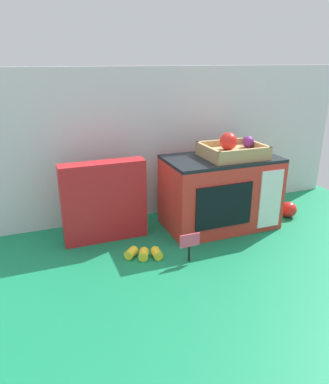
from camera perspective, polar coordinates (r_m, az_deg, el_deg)
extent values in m
plane|color=#147A4C|center=(1.46, 3.96, -5.63)|extent=(1.70, 1.70, 0.00)
cube|color=silver|center=(1.54, 1.01, 7.79)|extent=(1.61, 0.03, 0.61)
cube|color=red|center=(1.45, 8.66, -0.19)|extent=(0.43, 0.25, 0.27)
cube|color=black|center=(1.41, 8.96, 5.20)|extent=(0.43, 0.25, 0.01)
cube|color=black|center=(1.32, 9.35, -2.24)|extent=(0.22, 0.01, 0.16)
cube|color=white|center=(1.43, 16.27, -1.08)|extent=(0.10, 0.01, 0.23)
cube|color=tan|center=(1.41, 10.58, 5.93)|extent=(0.22, 0.19, 0.03)
cube|color=tan|center=(1.33, 12.58, 6.05)|extent=(0.22, 0.01, 0.02)
cube|color=tan|center=(1.48, 8.89, 7.66)|extent=(0.22, 0.01, 0.02)
cube|color=tan|center=(1.35, 6.80, 6.61)|extent=(0.01, 0.19, 0.02)
cube|color=tan|center=(1.46, 14.21, 7.14)|extent=(0.01, 0.19, 0.02)
sphere|color=#72287F|center=(1.47, 13.03, 7.68)|extent=(0.04, 0.04, 0.04)
sphere|color=red|center=(1.41, 9.99, 7.84)|extent=(0.07, 0.07, 0.07)
cube|color=red|center=(1.33, -9.43, -1.51)|extent=(0.30, 0.07, 0.30)
cube|color=silver|center=(1.29, -9.14, -1.44)|extent=(0.19, 0.00, 0.18)
cube|color=white|center=(1.34, -8.86, -6.25)|extent=(0.23, 0.00, 0.05)
cylinder|color=black|center=(1.22, 3.88, -9.61)|extent=(0.01, 0.01, 0.06)
cube|color=#F44C6B|center=(1.20, 3.97, -7.58)|extent=(0.07, 0.00, 0.05)
cylinder|color=yellow|center=(1.25, -5.25, -9.48)|extent=(0.05, 0.05, 0.03)
cylinder|color=yellow|center=(1.24, -3.28, -9.73)|extent=(0.05, 0.05, 0.03)
cylinder|color=yellow|center=(1.24, -1.22, -9.60)|extent=(0.03, 0.05, 0.03)
sphere|color=red|center=(1.63, 18.91, -2.61)|extent=(0.07, 0.07, 0.07)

